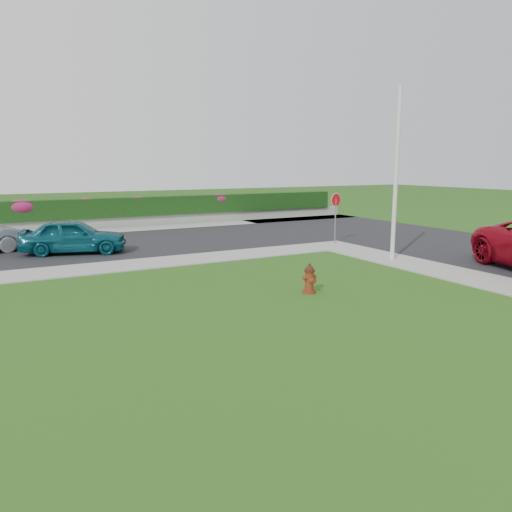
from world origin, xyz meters
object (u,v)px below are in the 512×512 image
fire_hydrant (309,279)px  sedan_teal (74,236)px  stop_sign (336,207)px  utility_pole (396,175)px

fire_hydrant → sedan_teal: size_ratio=0.21×
sedan_teal → stop_sign: size_ratio=1.76×
fire_hydrant → sedan_teal: 10.90m
sedan_teal → stop_sign: (10.96, -2.94, 0.98)m
sedan_teal → utility_pole: utility_pole is taller
fire_hydrant → sedan_teal: bearing=112.2°
stop_sign → utility_pole: bearing=-84.3°
fire_hydrant → stop_sign: stop_sign is taller
stop_sign → sedan_teal: bearing=178.3°
sedan_teal → stop_sign: bearing=-88.0°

